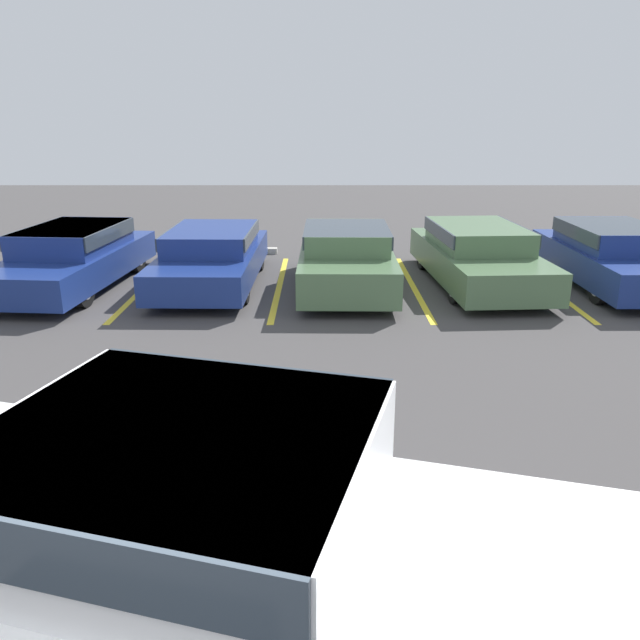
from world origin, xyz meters
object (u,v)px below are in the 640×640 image
Objects in this scene: pickup_truck at (235,575)px; parked_sedan_d at (475,253)px; parked_sedan_e at (610,254)px; parked_sedan_a at (71,255)px; parked_sedan_b at (210,255)px; parked_sedan_c at (344,257)px; wheel_stop_curb at (243,251)px.

pickup_truck is 1.25× the size of parked_sedan_d.
pickup_truck is 11.57m from parked_sedan_e.
pickup_truck reaches higher than parked_sedan_e.
parked_sedan_a is at bearing -90.05° from parked_sedan_e.
parked_sedan_e reaches higher than parked_sedan_b.
pickup_truck is at bearing -24.36° from parked_sedan_d.
pickup_truck is at bearing -5.18° from parked_sedan_c.
parked_sedan_e reaches higher than wheel_stop_curb.
parked_sedan_d is at bearing 91.60° from parked_sedan_b.
parked_sedan_a is at bearing 131.05° from pickup_truck.
parked_sedan_d is at bearing -93.36° from parked_sedan_e.
pickup_truck is 1.34× the size of parked_sedan_e.
parked_sedan_b is at bearing 115.86° from pickup_truck.
parked_sedan_c is at bearing -87.97° from parked_sedan_e.
parked_sedan_b is at bearing -91.03° from parked_sedan_e.
parked_sedan_b is at bearing -95.96° from wheel_stop_curb.
parked_sedan_a is 3.01× the size of wheel_stop_curb.
parked_sedan_d is (3.71, 9.74, -0.23)m from pickup_truck.
pickup_truck is at bearing -34.39° from parked_sedan_e.
parked_sedan_c is (2.74, -0.31, 0.03)m from parked_sedan_b.
parked_sedan_e is (10.97, 0.10, 0.00)m from parked_sedan_a.
wheel_stop_curb is at bearing 112.02° from pickup_truck.
pickup_truck is 3.76× the size of wheel_stop_curb.
parked_sedan_c is (0.99, 9.36, -0.22)m from pickup_truck.
parked_sedan_d reaches higher than parked_sedan_b.
parked_sedan_d is (2.72, 0.38, -0.01)m from parked_sedan_c.
parked_sedan_b is 3.13m from wheel_stop_curb.
parked_sedan_d reaches higher than wheel_stop_curb.
pickup_truck is 10.43m from parked_sedan_d.
wheel_stop_curb is at bearing 174.94° from parked_sedan_b.
parked_sedan_b is 2.87× the size of wheel_stop_curb.
parked_sedan_b reaches higher than wheel_stop_curb.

